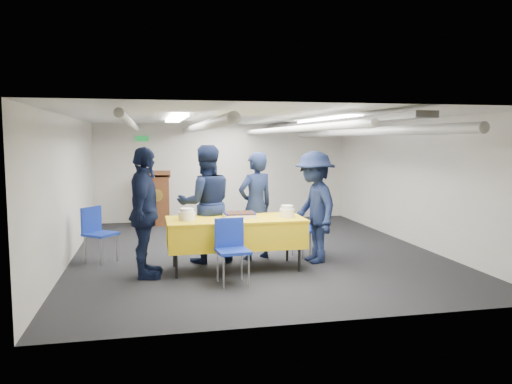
{
  "coord_description": "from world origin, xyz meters",
  "views": [
    {
      "loc": [
        -1.72,
        -8.35,
        1.93
      ],
      "look_at": [
        0.01,
        -0.2,
        1.05
      ],
      "focal_mm": 35.0,
      "sensor_mm": 36.0,
      "label": 1
    }
  ],
  "objects_px": {
    "sheet_cake": "(239,215)",
    "chair_right": "(311,225)",
    "serving_table": "(235,232)",
    "podium": "(157,198)",
    "sailor_b": "(206,204)",
    "sailor_c": "(145,213)",
    "chair_near": "(231,244)",
    "chair_left": "(96,229)",
    "sailor_d": "(314,207)",
    "sailor_a": "(256,206)"
  },
  "relations": [
    {
      "from": "sheet_cake",
      "to": "chair_right",
      "type": "relative_size",
      "value": 0.54
    },
    {
      "from": "serving_table",
      "to": "podium",
      "type": "distance_m",
      "value": 4.34
    },
    {
      "from": "sailor_b",
      "to": "sailor_c",
      "type": "distance_m",
      "value": 1.19
    },
    {
      "from": "podium",
      "to": "chair_near",
      "type": "height_order",
      "value": "podium"
    },
    {
      "from": "sheet_cake",
      "to": "podium",
      "type": "relative_size",
      "value": 0.38
    },
    {
      "from": "sheet_cake",
      "to": "chair_near",
      "type": "relative_size",
      "value": 0.54
    },
    {
      "from": "podium",
      "to": "chair_right",
      "type": "bearing_deg",
      "value": -56.12
    },
    {
      "from": "sheet_cake",
      "to": "chair_right",
      "type": "bearing_deg",
      "value": 21.2
    },
    {
      "from": "chair_right",
      "to": "chair_left",
      "type": "bearing_deg",
      "value": 174.0
    },
    {
      "from": "sheet_cake",
      "to": "sailor_c",
      "type": "distance_m",
      "value": 1.4
    },
    {
      "from": "sailor_b",
      "to": "sailor_d",
      "type": "xyz_separation_m",
      "value": [
        1.67,
        -0.37,
        -0.05
      ]
    },
    {
      "from": "serving_table",
      "to": "sailor_a",
      "type": "distance_m",
      "value": 0.78
    },
    {
      "from": "sheet_cake",
      "to": "sailor_d",
      "type": "height_order",
      "value": "sailor_d"
    },
    {
      "from": "sheet_cake",
      "to": "sailor_d",
      "type": "relative_size",
      "value": 0.27
    },
    {
      "from": "serving_table",
      "to": "chair_near",
      "type": "height_order",
      "value": "chair_near"
    },
    {
      "from": "podium",
      "to": "chair_right",
      "type": "relative_size",
      "value": 1.44
    },
    {
      "from": "sheet_cake",
      "to": "sailor_a",
      "type": "bearing_deg",
      "value": 55.69
    },
    {
      "from": "podium",
      "to": "sailor_c",
      "type": "distance_m",
      "value": 4.4
    },
    {
      "from": "chair_right",
      "to": "sailor_b",
      "type": "relative_size",
      "value": 0.47
    },
    {
      "from": "chair_near",
      "to": "sailor_c",
      "type": "bearing_deg",
      "value": 156.22
    },
    {
      "from": "chair_near",
      "to": "chair_left",
      "type": "height_order",
      "value": "same"
    },
    {
      "from": "chair_left",
      "to": "sailor_b",
      "type": "height_order",
      "value": "sailor_b"
    },
    {
      "from": "chair_right",
      "to": "sailor_b",
      "type": "xyz_separation_m",
      "value": [
        -1.74,
        0.02,
        0.39
      ]
    },
    {
      "from": "chair_near",
      "to": "chair_left",
      "type": "relative_size",
      "value": 1.0
    },
    {
      "from": "serving_table",
      "to": "chair_left",
      "type": "xyz_separation_m",
      "value": [
        -2.07,
        0.9,
        -0.03
      ]
    },
    {
      "from": "sheet_cake",
      "to": "chair_right",
      "type": "distance_m",
      "value": 1.41
    },
    {
      "from": "serving_table",
      "to": "chair_near",
      "type": "xyz_separation_m",
      "value": [
        -0.17,
        -0.68,
        -0.03
      ]
    },
    {
      "from": "serving_table",
      "to": "chair_left",
      "type": "height_order",
      "value": "chair_left"
    },
    {
      "from": "chair_near",
      "to": "sailor_c",
      "type": "xyz_separation_m",
      "value": [
        -1.13,
        0.5,
        0.38
      ]
    },
    {
      "from": "sailor_a",
      "to": "sailor_c",
      "type": "height_order",
      "value": "sailor_c"
    },
    {
      "from": "chair_near",
      "to": "chair_right",
      "type": "xyz_separation_m",
      "value": [
        1.53,
        1.23,
        0.0
      ]
    },
    {
      "from": "sheet_cake",
      "to": "sailor_d",
      "type": "bearing_deg",
      "value": 6.7
    },
    {
      "from": "podium",
      "to": "sailor_a",
      "type": "distance_m",
      "value": 3.94
    },
    {
      "from": "podium",
      "to": "sheet_cake",
      "type": "bearing_deg",
      "value": -74.33
    },
    {
      "from": "chair_near",
      "to": "sailor_c",
      "type": "height_order",
      "value": "sailor_c"
    },
    {
      "from": "sheet_cake",
      "to": "sailor_a",
      "type": "relative_size",
      "value": 0.27
    },
    {
      "from": "sailor_d",
      "to": "sailor_c",
      "type": "bearing_deg",
      "value": -87.69
    },
    {
      "from": "serving_table",
      "to": "sailor_a",
      "type": "bearing_deg",
      "value": 53.04
    },
    {
      "from": "serving_table",
      "to": "sailor_c",
      "type": "distance_m",
      "value": 1.37
    },
    {
      "from": "chair_left",
      "to": "chair_near",
      "type": "bearing_deg",
      "value": -39.96
    },
    {
      "from": "sailor_d",
      "to": "sailor_b",
      "type": "bearing_deg",
      "value": -108.46
    },
    {
      "from": "chair_right",
      "to": "sailor_c",
      "type": "height_order",
      "value": "sailor_c"
    },
    {
      "from": "chair_left",
      "to": "sailor_d",
      "type": "relative_size",
      "value": 0.5
    },
    {
      "from": "chair_right",
      "to": "chair_left",
      "type": "distance_m",
      "value": 3.45
    },
    {
      "from": "chair_right",
      "to": "sailor_d",
      "type": "height_order",
      "value": "sailor_d"
    },
    {
      "from": "sheet_cake",
      "to": "podium",
      "type": "bearing_deg",
      "value": 105.67
    },
    {
      "from": "chair_right",
      "to": "sailor_d",
      "type": "bearing_deg",
      "value": -101.3
    },
    {
      "from": "chair_right",
      "to": "sheet_cake",
      "type": "bearing_deg",
      "value": -158.8
    },
    {
      "from": "serving_table",
      "to": "sailor_b",
      "type": "xyz_separation_m",
      "value": [
        -0.38,
        0.56,
        0.36
      ]
    },
    {
      "from": "chair_right",
      "to": "serving_table",
      "type": "bearing_deg",
      "value": -158.21
    }
  ]
}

